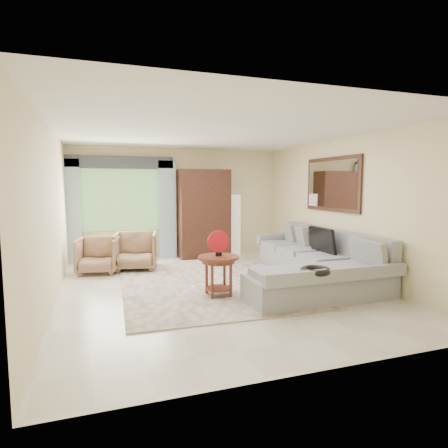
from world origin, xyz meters
name	(u,v)px	position (x,y,z in m)	size (l,w,h in m)	color
ground	(217,288)	(0.00, 0.00, 0.00)	(6.00, 6.00, 0.00)	silver
area_rug	(209,282)	(-0.02, 0.40, 0.01)	(3.00, 4.00, 0.02)	beige
sectional_sofa	(315,267)	(1.78, -0.18, 0.28)	(2.30, 3.46, 0.90)	gray
tv_screen	(322,240)	(2.05, 0.01, 0.72)	(0.06, 0.74, 0.48)	black
garden_hose	(316,271)	(1.00, -1.43, 0.55)	(0.43, 0.43, 0.09)	black
coffee_table	(218,275)	(-0.11, -0.44, 0.34)	(0.64, 0.64, 0.64)	#4B2014
red_disc	(218,241)	(-0.11, -0.44, 0.87)	(0.34, 0.34, 0.03)	red
armchair_left	(98,255)	(-1.88, 1.83, 0.35)	(0.76, 0.78, 0.71)	#9C7155
armchair_right	(136,251)	(-1.14, 1.90, 0.39)	(0.82, 0.85, 0.77)	#8B6B4C
potted_plant	(92,254)	(-1.99, 2.48, 0.28)	(0.51, 0.44, 0.56)	#999999
armoire	(204,214)	(0.55, 2.72, 1.05)	(1.20, 0.55, 2.10)	black
floor_lamp	(234,225)	(1.35, 2.78, 0.75)	(0.24, 0.24, 1.50)	silver
window	(121,200)	(-1.35, 2.97, 1.40)	(1.80, 0.04, 1.40)	#669E59
curtain_left	(71,212)	(-2.40, 2.88, 1.15)	(0.40, 0.08, 2.30)	#9EB7CC
curtain_right	(167,210)	(-0.30, 2.88, 1.15)	(0.40, 0.08, 2.30)	#9EB7CC
valance	(120,162)	(-1.35, 2.90, 2.25)	(2.40, 0.12, 0.26)	#1E232D
wall_mirror	(332,184)	(2.46, 0.35, 1.75)	(0.05, 1.70, 1.05)	black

